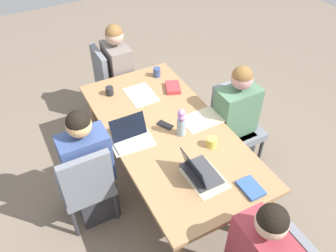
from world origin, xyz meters
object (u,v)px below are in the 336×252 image
at_px(coffee_mug_near_right, 157,72).
at_px(book_blue_cover, 251,188).
at_px(laptop_near_left_near, 131,137).
at_px(coffee_mug_near_left, 110,91).
at_px(flower_vase, 181,121).
at_px(laptop_head_right_left_far, 199,172).
at_px(person_near_left_near, 90,172).
at_px(chair_far_right_near, 234,120).
at_px(book_red_cover, 173,87).
at_px(chair_near_left_near, 86,183).
at_px(person_far_right_near, 234,124).
at_px(person_head_left_left_mid, 119,78).
at_px(dining_table, 168,136).
at_px(coffee_mug_centre_left, 212,142).
at_px(phone_black, 165,125).
at_px(chair_head_left_left_mid, 111,79).

height_order(coffee_mug_near_right, book_blue_cover, coffee_mug_near_right).
height_order(laptop_near_left_near, coffee_mug_near_left, laptop_near_left_near).
height_order(flower_vase, laptop_head_right_left_far, flower_vase).
relative_size(person_near_left_near, laptop_head_right_left_far, 3.73).
bearing_deg(book_blue_cover, person_near_left_near, -132.24).
bearing_deg(coffee_mug_near_right, chair_far_right_near, 31.37).
bearing_deg(flower_vase, laptop_head_right_left_far, -13.26).
xyz_separation_m(flower_vase, book_red_cover, (-0.62, 0.26, -0.13)).
xyz_separation_m(chair_near_left_near, laptop_head_right_left_far, (0.53, 0.78, 0.27)).
xyz_separation_m(person_far_right_near, book_blue_cover, (0.82, -0.48, 0.21)).
xyz_separation_m(flower_vase, book_blue_cover, (0.78, 0.16, -0.14)).
distance_m(person_head_left_left_mid, laptop_head_right_left_far, 1.85).
bearing_deg(chair_far_right_near, laptop_head_right_left_far, -53.52).
relative_size(chair_near_left_near, flower_vase, 3.28).
height_order(dining_table, coffee_mug_centre_left, coffee_mug_centre_left).
distance_m(coffee_mug_near_right, phone_black, 0.81).
bearing_deg(flower_vase, book_blue_cover, 11.67).
height_order(chair_head_left_left_mid, coffee_mug_near_left, chair_head_left_left_mid).
bearing_deg(laptop_near_left_near, person_far_right_near, 85.54).
distance_m(chair_near_left_near, person_near_left_near, 0.10).
xyz_separation_m(flower_vase, laptop_head_right_left_far, (0.48, -0.11, -0.11)).
bearing_deg(flower_vase, coffee_mug_near_left, -157.70).
distance_m(book_red_cover, book_blue_cover, 1.40).
relative_size(chair_head_left_left_mid, person_head_left_left_mid, 0.75).
xyz_separation_m(laptop_near_left_near, book_blue_cover, (0.91, 0.58, -0.03)).
height_order(chair_far_right_near, laptop_near_left_near, laptop_near_left_near).
bearing_deg(person_near_left_near, laptop_near_left_near, 90.29).
distance_m(dining_table, book_blue_cover, 0.91).
distance_m(coffee_mug_centre_left, book_red_cover, 0.88).
bearing_deg(person_near_left_near, chair_head_left_left_mid, 151.64).
xyz_separation_m(chair_near_left_near, chair_far_right_near, (-0.07, 1.59, 0.00)).
bearing_deg(person_near_left_near, coffee_mug_near_left, 145.86).
bearing_deg(person_far_right_near, chair_far_right_near, 141.24).
height_order(person_far_right_near, laptop_near_left_near, person_far_right_near).
height_order(dining_table, book_blue_cover, book_blue_cover).
relative_size(chair_head_left_left_mid, laptop_near_left_near, 2.81).
bearing_deg(coffee_mug_centre_left, book_blue_cover, 0.72).
relative_size(laptop_near_left_near, coffee_mug_near_left, 3.75).
bearing_deg(laptop_head_right_left_far, flower_vase, 166.74).
height_order(person_far_right_near, coffee_mug_near_right, person_far_right_near).
distance_m(chair_near_left_near, coffee_mug_near_left, 0.99).
height_order(person_head_left_left_mid, book_blue_cover, person_head_left_left_mid).
relative_size(dining_table, chair_near_left_near, 2.27).
distance_m(chair_head_left_left_mid, chair_far_right_near, 1.54).
height_order(dining_table, flower_vase, flower_vase).
distance_m(chair_near_left_near, laptop_head_right_left_far, 0.98).
distance_m(chair_head_left_left_mid, coffee_mug_near_left, 0.66).
bearing_deg(person_far_right_near, coffee_mug_near_left, -128.74).
bearing_deg(book_blue_cover, laptop_near_left_near, -147.20).
height_order(dining_table, phone_black, phone_black).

